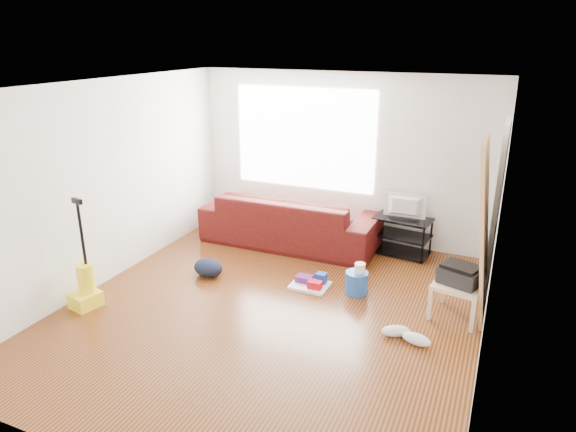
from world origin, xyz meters
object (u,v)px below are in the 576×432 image
at_px(vacuum, 86,287).
at_px(sofa, 290,243).
at_px(cleaning_tray, 311,283).
at_px(tv_stand, 402,235).
at_px(side_table, 458,288).
at_px(backpack, 209,275).
at_px(bucket, 356,293).

bearing_deg(vacuum, sofa, 74.47).
height_order(sofa, cleaning_tray, sofa).
height_order(tv_stand, side_table, tv_stand).
distance_m(side_table, vacuum, 4.21).
relative_size(backpack, vacuum, 0.32).
bearing_deg(side_table, bucket, 175.42).
height_order(tv_stand, vacuum, vacuum).
bearing_deg(backpack, cleaning_tray, 23.09).
distance_m(bucket, cleaning_tray, 0.57).
distance_m(side_table, backpack, 3.12).
height_order(bucket, vacuum, vacuum).
relative_size(tv_stand, cleaning_tray, 1.79).
relative_size(sofa, side_table, 4.46).
distance_m(sofa, backpack, 1.55).
height_order(sofa, backpack, sofa).
xyz_separation_m(side_table, vacuum, (-3.95, -1.45, -0.11)).
distance_m(bucket, vacuum, 3.18).
height_order(bucket, backpack, bucket).
xyz_separation_m(sofa, bucket, (1.37, -1.15, 0.00)).
distance_m(tv_stand, side_table, 1.78).
height_order(sofa, vacuum, vacuum).
bearing_deg(cleaning_tray, vacuum, -146.16).
distance_m(tv_stand, cleaning_tray, 1.71).
bearing_deg(tv_stand, side_table, -50.95).
bearing_deg(vacuum, side_table, 32.14).
bearing_deg(side_table, tv_stand, 121.50).
relative_size(side_table, cleaning_tray, 1.24).
bearing_deg(sofa, vacuum, 62.54).
bearing_deg(side_table, cleaning_tray, 179.02).
distance_m(cleaning_tray, vacuum, 2.67).
bearing_deg(bucket, tv_stand, 80.11).
bearing_deg(sofa, backpack, 69.51).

